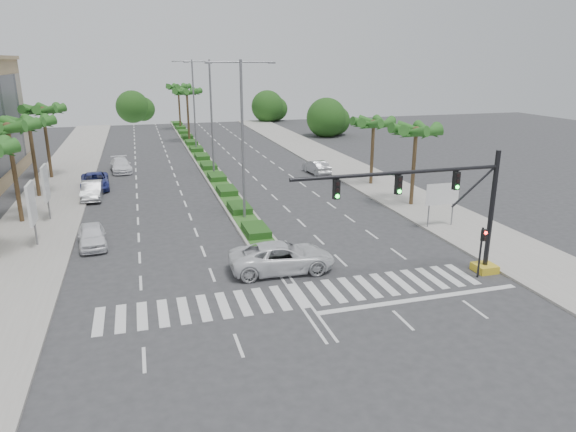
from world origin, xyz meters
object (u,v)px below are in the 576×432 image
car_parked_a (92,236)px  car_parked_b (92,190)px  car_parked_d (121,165)px  car_right (317,167)px  car_crossing (282,257)px  car_parked_c (95,181)px

car_parked_a → car_parked_b: (-0.85, 12.99, 0.05)m
car_parked_a → car_parked_b: 13.02m
car_parked_d → car_right: bearing=-24.8°
car_parked_d → car_crossing: 33.45m
car_parked_d → car_crossing: car_crossing is taller
car_parked_b → car_parked_c: car_parked_b is taller
car_parked_d → car_crossing: (9.61, -32.04, 0.12)m
car_parked_c → car_right: size_ratio=1.24×
car_right → car_parked_d: bearing=-25.3°
car_right → car_parked_b: bearing=4.6°
car_parked_c → car_crossing: 27.11m
car_parked_d → car_right: (20.55, -7.07, -0.01)m
car_parked_b → car_parked_d: 11.69m
car_parked_a → car_parked_d: 24.51m
car_parked_b → car_crossing: 23.75m
car_parked_c → car_crossing: size_ratio=0.90×
car_parked_b → car_crossing: car_crossing is taller
car_parked_b → car_parked_c: bearing=90.5°
car_parked_a → car_parked_b: bearing=87.8°
car_parked_a → car_parked_c: size_ratio=0.78×
car_parked_c → car_crossing: bearing=-67.5°
car_parked_b → car_parked_c: 3.80m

